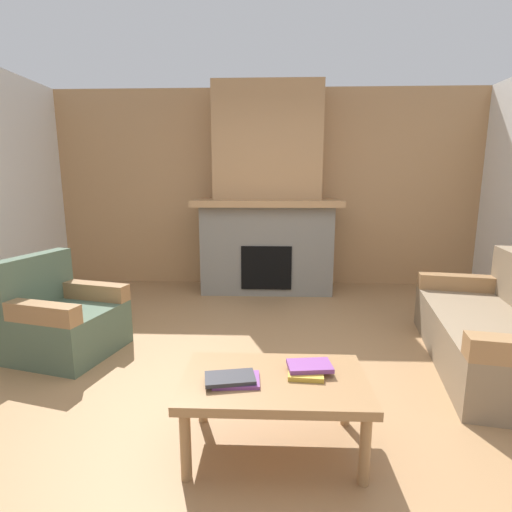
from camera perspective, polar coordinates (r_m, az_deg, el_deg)
The scene contains 8 objects.
ground at distance 2.97m, azimuth 0.94°, elevation -18.73°, with size 9.00×9.00×0.00m, color #9E754C.
wall_back_wood_panel at distance 5.58m, azimuth 1.68°, elevation 9.77°, with size 6.00×0.12×2.70m, color tan.
fireplace at distance 5.21m, azimuth 1.62°, elevation 7.63°, with size 1.90×0.82×2.70m.
couch at distance 3.70m, azimuth 32.07°, elevation -9.45°, with size 1.16×1.93×0.85m.
armchair at distance 3.77m, azimuth -26.56°, elevation -8.42°, with size 0.92×0.92×0.85m.
coffee_table at distance 2.22m, azimuth 2.72°, elevation -18.69°, with size 1.00×0.60×0.43m.
book_stack_near_edge at distance 2.14m, azimuth -3.39°, elevation -17.60°, with size 0.30×0.21×0.04m.
book_stack_center at distance 2.25m, azimuth 7.59°, elevation -16.11°, with size 0.26×0.21×0.05m.
Camera 1 is at (0.05, -2.58, 1.48)m, focal length 27.20 mm.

